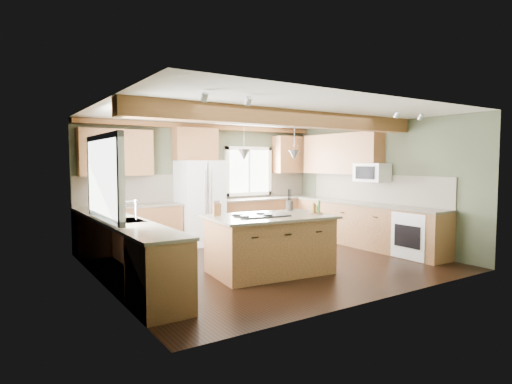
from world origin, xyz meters
TOP-DOWN VIEW (x-y plane):
  - floor at (0.00, 0.00)m, footprint 5.60×5.60m
  - ceiling at (0.00, 0.00)m, footprint 5.60×5.60m
  - wall_back at (0.00, 2.50)m, footprint 5.60×0.00m
  - wall_left at (-2.80, 0.00)m, footprint 0.00×5.00m
  - wall_right at (2.80, 0.00)m, footprint 0.00×5.00m
  - ceiling_beam at (0.00, -0.62)m, footprint 5.55×0.26m
  - soffit_trim at (0.00, 2.40)m, footprint 5.55×0.20m
  - backsplash_back at (0.00, 2.48)m, footprint 5.58×0.03m
  - backsplash_right at (2.78, 0.05)m, footprint 0.03×3.70m
  - base_cab_back_left at (-1.79, 2.20)m, footprint 2.02×0.60m
  - counter_back_left at (-1.79, 2.20)m, footprint 2.06×0.64m
  - base_cab_back_right at (1.49, 2.20)m, footprint 2.62×0.60m
  - counter_back_right at (1.49, 2.20)m, footprint 2.66×0.64m
  - base_cab_left at (-2.50, 0.05)m, footprint 0.60×3.70m
  - counter_left at (-2.50, 0.05)m, footprint 0.64×3.74m
  - base_cab_right at (2.50, 0.05)m, footprint 0.60×3.70m
  - counter_right at (2.50, 0.05)m, footprint 0.64×3.74m
  - upper_cab_back_left at (-1.99, 2.33)m, footprint 1.40×0.35m
  - upper_cab_over_fridge at (-0.30, 2.33)m, footprint 0.96×0.35m
  - upper_cab_right at (2.62, 0.90)m, footprint 0.35×2.20m
  - upper_cab_back_corner at (2.30, 2.33)m, footprint 0.90×0.35m
  - window_left at (-2.78, 0.05)m, footprint 0.04×1.60m
  - window_back at (1.15, 2.48)m, footprint 1.10×0.04m
  - sink at (-2.50, 0.05)m, footprint 0.50×0.65m
  - faucet at (-2.32, 0.05)m, footprint 0.02×0.02m
  - dishwasher at (-2.49, -1.25)m, footprint 0.60×0.60m
  - oven at (2.49, -1.25)m, footprint 0.60×0.72m
  - microwave at (2.58, -0.05)m, footprint 0.40×0.70m
  - pendant_left at (-0.84, -0.58)m, footprint 0.18×0.18m
  - pendant_right at (0.06, -0.67)m, footprint 0.18×0.18m
  - refrigerator at (-0.30, 2.12)m, footprint 0.90×0.74m
  - island at (-0.39, -0.62)m, footprint 1.91×1.28m
  - island_top at (-0.39, -0.62)m, footprint 2.04×1.41m
  - cooktop at (-0.54, -0.61)m, footprint 0.83×0.60m
  - knife_block at (-1.10, -0.18)m, footprint 0.13×0.11m
  - utensil_crock at (0.32, -0.21)m, footprint 0.15×0.15m
  - bottle_tray at (0.42, -0.82)m, footprint 0.26×0.26m

SIDE VIEW (x-z plane):
  - floor at x=0.00m, z-range 0.00..0.00m
  - dishwasher at x=-2.49m, z-range 0.01..0.85m
  - oven at x=2.49m, z-range 0.01..0.85m
  - base_cab_back_left at x=-1.79m, z-range 0.00..0.88m
  - base_cab_back_right at x=1.49m, z-range 0.00..0.88m
  - base_cab_left at x=-2.50m, z-range 0.00..0.88m
  - base_cab_right at x=2.50m, z-range 0.00..0.88m
  - island at x=-0.39m, z-range 0.00..0.88m
  - counter_back_left at x=-1.79m, z-range 0.88..0.92m
  - counter_back_right at x=1.49m, z-range 0.88..0.92m
  - counter_left at x=-2.50m, z-range 0.88..0.92m
  - counter_right at x=2.50m, z-range 0.88..0.92m
  - refrigerator at x=-0.30m, z-range 0.00..1.80m
  - island_top at x=-0.39m, z-range 0.88..0.92m
  - sink at x=-2.50m, z-range 0.89..0.92m
  - cooktop at x=-0.54m, z-range 0.92..0.94m
  - utensil_crock at x=0.32m, z-range 0.92..1.09m
  - knife_block at x=-1.10m, z-range 0.92..1.12m
  - bottle_tray at x=0.42m, z-range 0.92..1.12m
  - faucet at x=-2.32m, z-range 0.91..1.19m
  - backsplash_back at x=0.00m, z-range 0.92..1.50m
  - backsplash_right at x=2.78m, z-range 0.92..1.50m
  - wall_back at x=0.00m, z-range -1.50..4.10m
  - wall_left at x=-2.80m, z-range -1.20..3.80m
  - wall_right at x=2.80m, z-range -1.20..3.80m
  - window_back at x=1.15m, z-range 1.05..2.05m
  - window_left at x=-2.78m, z-range 1.02..2.08m
  - microwave at x=2.58m, z-range 1.36..1.74m
  - pendant_left at x=-0.84m, z-range 1.80..1.96m
  - pendant_right at x=0.06m, z-range 1.80..1.96m
  - upper_cab_back_left at x=-1.99m, z-range 1.50..2.40m
  - upper_cab_right at x=2.62m, z-range 1.50..2.40m
  - upper_cab_back_corner at x=2.30m, z-range 1.50..2.40m
  - upper_cab_over_fridge at x=-0.30m, z-range 1.80..2.50m
  - ceiling_beam at x=0.00m, z-range 2.34..2.60m
  - soffit_trim at x=0.00m, z-range 2.49..2.59m
  - ceiling at x=0.00m, z-range 2.60..2.60m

